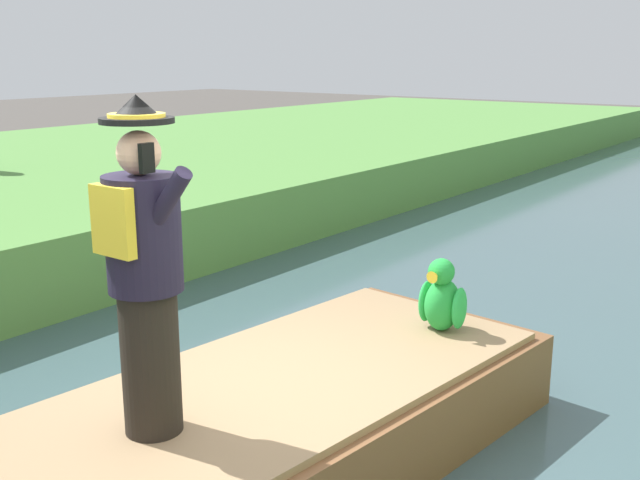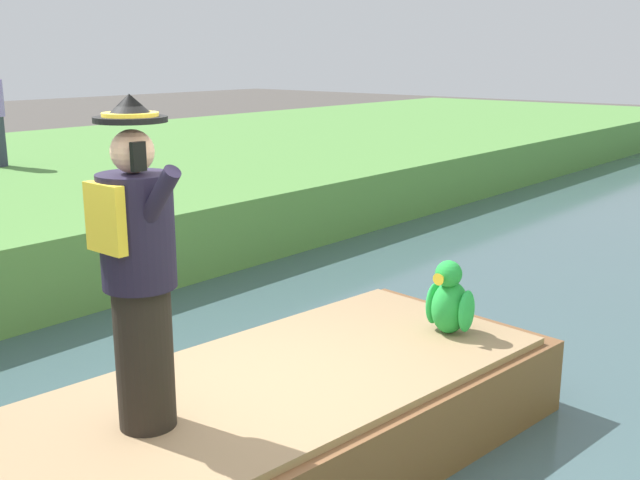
% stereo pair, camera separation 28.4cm
% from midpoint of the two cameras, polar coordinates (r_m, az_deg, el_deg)
% --- Properties ---
extents(boat, '(2.22, 4.36, 0.61)m').
position_cam_midpoint_polar(boat, '(5.10, -1.87, -13.64)').
color(boat, brown).
rests_on(boat, canal_water).
extents(person_pirate, '(0.61, 0.42, 1.85)m').
position_cam_midpoint_polar(person_pirate, '(4.15, -11.58, -2.12)').
color(person_pirate, black).
rests_on(person_pirate, boat).
extents(parrot_plush, '(0.36, 0.34, 0.57)m').
position_cam_midpoint_polar(parrot_plush, '(5.77, 11.13, -4.60)').
color(parrot_plush, green).
rests_on(parrot_plush, boat).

